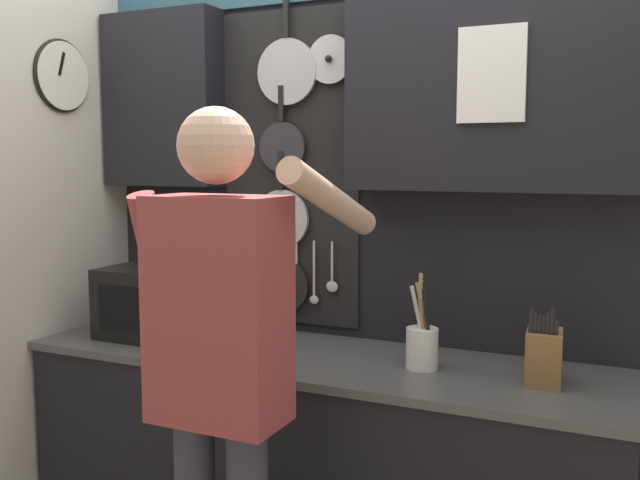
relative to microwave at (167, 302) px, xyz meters
name	(u,v)px	position (x,y,z in m)	size (l,w,h in m)	color
base_cabinet_counter	(316,472)	(0.67, 0.00, -0.59)	(2.23, 0.63, 0.89)	black
back_wall_unit	(353,184)	(0.70, 0.28, 0.48)	(2.80, 0.22, 2.47)	black
side_wall	(2,255)	(-0.47, -0.39, 0.21)	(0.07, 1.60, 2.47)	silver
microwave	(167,302)	(0.00, 0.00, 0.00)	(0.48, 0.38, 0.28)	black
knife_block	(544,356)	(1.48, 0.00, -0.05)	(0.12, 0.16, 0.26)	brown
utensil_crock	(422,344)	(1.07, 0.00, -0.06)	(0.11, 0.11, 0.33)	white
person	(221,355)	(0.67, -0.63, 0.02)	(0.54, 0.67, 1.76)	#383842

